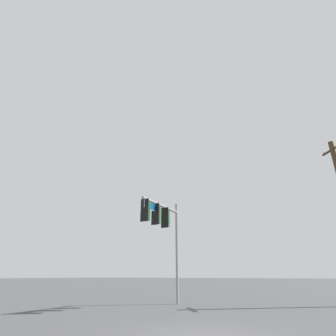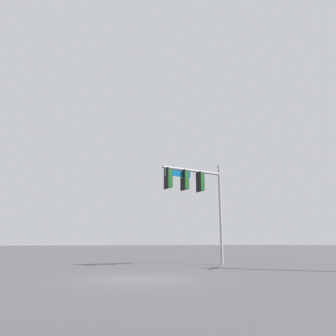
{
  "view_description": "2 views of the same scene",
  "coord_description": "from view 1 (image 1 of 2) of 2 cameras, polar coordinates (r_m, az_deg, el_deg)",
  "views": [
    {
      "loc": [
        7.99,
        3.73,
        1.64
      ],
      "look_at": [
        -3.94,
        -3.78,
        7.45
      ],
      "focal_mm": 28.0,
      "sensor_mm": 36.0,
      "label": 1
    },
    {
      "loc": [
        4.79,
        11.92,
        1.31
      ],
      "look_at": [
        -4.14,
        -5.83,
        5.89
      ],
      "focal_mm": 35.0,
      "sensor_mm": 36.0,
      "label": 2
    }
  ],
  "objects": [
    {
      "name": "signal_pole_near",
      "position": [
        16.74,
        -1.31,
        -11.54
      ],
      "size": [
        4.38,
        0.68,
        6.37
      ],
      "color": "gray",
      "rests_on": "ground_plane"
    }
  ]
}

